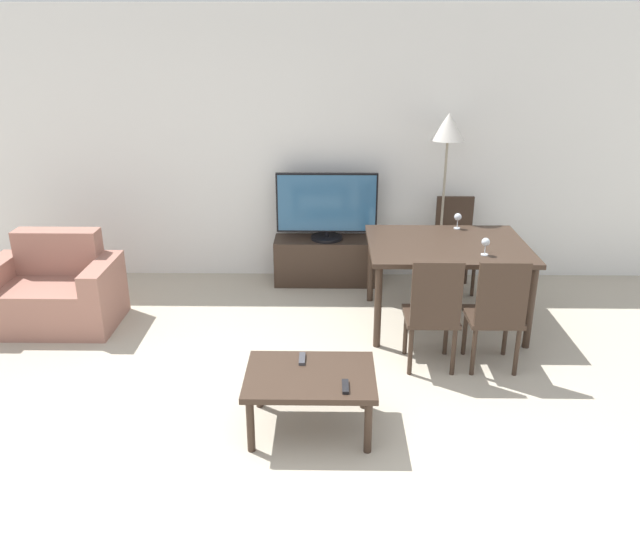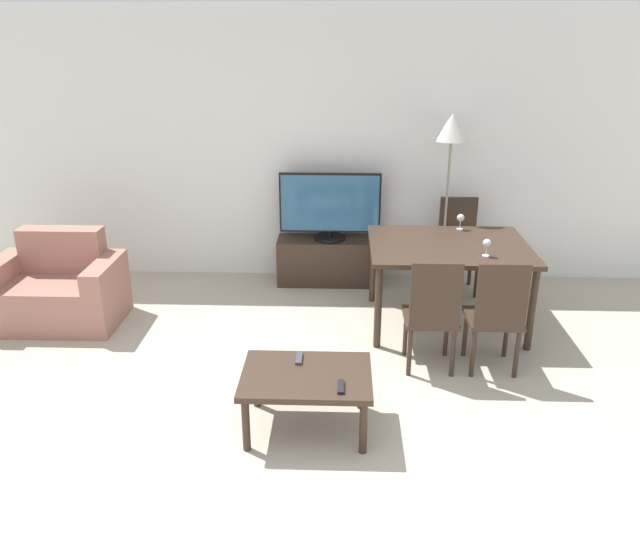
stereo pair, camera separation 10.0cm
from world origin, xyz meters
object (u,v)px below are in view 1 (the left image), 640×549
dining_table (447,251)px  dining_chair_far (454,240)px  tv_stand (327,261)px  wine_glass_left (458,218)px  wine_glass_center (486,243)px  dining_chair_near_right (497,311)px  dining_chair_near (433,310)px  remote_secondary (302,359)px  coffee_table (310,381)px  armchair (54,293)px  remote_primary (345,387)px  floor_lamp (448,138)px  tv (327,206)px

dining_table → dining_chair_far: (0.24, 0.85, -0.17)m
tv_stand → wine_glass_left: 1.45m
dining_chair_far → wine_glass_center: bearing=-89.5°
wine_glass_left → dining_chair_near_right: bearing=-86.6°
dining_chair_near → wine_glass_center: size_ratio=6.29×
remote_secondary → wine_glass_center: (1.44, 1.15, 0.43)m
dining_chair_far → coffee_table: bearing=-119.0°
armchair → dining_chair_far: dining_chair_far is taller
wine_glass_left → remote_secondary: bearing=-125.8°
remote_primary → dining_chair_near: bearing=54.5°
tv_stand → coffee_table: size_ratio=1.28×
dining_table → dining_chair_near: dining_chair_near is taller
dining_chair_near → remote_secondary: 1.13m
dining_chair_near → floor_lamp: floor_lamp is taller
dining_chair_near → floor_lamp: (0.33, 1.68, 1.01)m
dining_chair_near → dining_chair_near_right: bearing=0.0°
armchair → tv_stand: size_ratio=1.04×
armchair → dining_table: 3.46m
dining_chair_far → dining_chair_near_right: 1.69m
dining_chair_near → dining_chair_far: (0.47, 1.69, 0.00)m
dining_table → wine_glass_left: bearing=69.1°
wine_glass_left → wine_glass_center: bearing=-83.4°
dining_table → wine_glass_left: (0.16, 0.43, 0.18)m
tv → dining_chair_near: (0.80, -1.79, -0.31)m
floor_lamp → wine_glass_left: bearing=-80.2°
remote_secondary → wine_glass_left: bearing=54.2°
floor_lamp → wine_glass_left: (0.07, -0.41, -0.66)m
armchair → wine_glass_left: bearing=7.9°
tv_stand → dining_chair_near_right: dining_chair_near_right is taller
coffee_table → floor_lamp: bearing=63.5°
tv_stand → remote_primary: (0.13, -2.74, 0.18)m
armchair → coffee_table: (2.31, -1.55, 0.06)m
tv_stand → dining_chair_far: size_ratio=1.16×
tv → coffee_table: 2.62m
tv → floor_lamp: size_ratio=0.58×
dining_chair_near_right → remote_primary: bearing=-140.5°
dining_table → remote_primary: dining_table is taller
dining_table → remote_secondary: dining_table is taller
dining_chair_near → dining_chair_far: same height
tv → wine_glass_center: bearing=-44.1°
tv_stand → dining_chair_near_right: (1.28, -1.79, 0.26)m
tv_stand → dining_table: (1.04, -0.95, 0.44)m
dining_table → wine_glass_left: wine_glass_left is taller
wine_glass_left → wine_glass_center: (0.08, -0.73, 0.00)m
tv_stand → tv: tv is taller
wine_glass_center → dining_chair_near: bearing=-131.6°
wine_glass_center → coffee_table: bearing=-136.2°
coffee_table → wine_glass_center: (1.38, 1.33, 0.49)m
remote_primary → wine_glass_left: bearing=64.2°
tv_stand → floor_lamp: 1.71m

